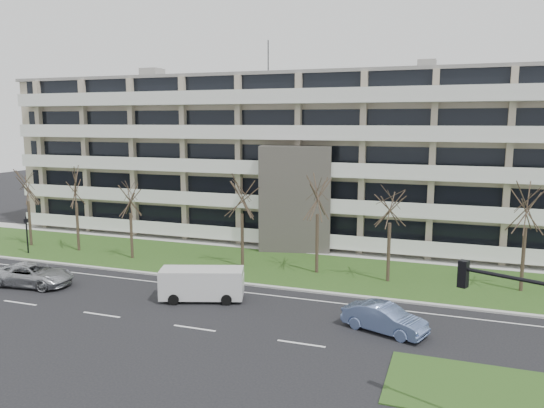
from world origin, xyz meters
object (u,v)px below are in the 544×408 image
at_px(silver_pickup, 33,274).
at_px(blue_sedan, 384,318).
at_px(white_van, 203,281).
at_px(pedestrian_signal, 27,230).

height_order(silver_pickup, blue_sedan, silver_pickup).
relative_size(blue_sedan, white_van, 0.82).
bearing_deg(white_van, pedestrian_signal, 145.23).
relative_size(silver_pickup, blue_sedan, 1.22).
bearing_deg(pedestrian_signal, blue_sedan, -32.90).
bearing_deg(silver_pickup, white_van, -89.36).
distance_m(blue_sedan, pedestrian_signal, 31.34).
distance_m(white_van, pedestrian_signal, 19.99).
xyz_separation_m(silver_pickup, white_van, (12.21, 1.22, 0.43)).
bearing_deg(blue_sedan, silver_pickup, 109.38).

